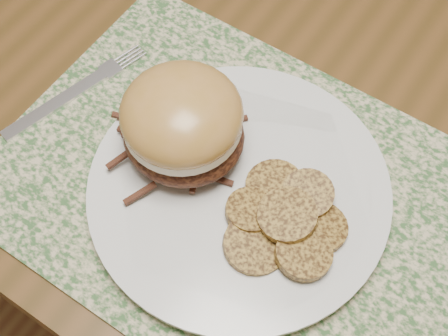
% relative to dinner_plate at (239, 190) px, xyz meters
% --- Properties ---
extents(ground, '(3.50, 3.50, 0.00)m').
position_rel_dinner_plate_xyz_m(ground, '(-0.22, 0.26, -0.76)').
color(ground, brown).
rests_on(ground, ground).
extents(placemat, '(0.45, 0.33, 0.00)m').
position_rel_dinner_plate_xyz_m(placemat, '(-0.00, 0.00, -0.01)').
color(placemat, '#355B2F').
rests_on(placemat, dining_table).
extents(dinner_plate, '(0.26, 0.26, 0.02)m').
position_rel_dinner_plate_xyz_m(dinner_plate, '(0.00, 0.00, 0.00)').
color(dinner_plate, silver).
rests_on(dinner_plate, placemat).
extents(pork_sandwich, '(0.12, 0.11, 0.09)m').
position_rel_dinner_plate_xyz_m(pork_sandwich, '(-0.06, 0.01, 0.05)').
color(pork_sandwich, black).
rests_on(pork_sandwich, dinner_plate).
extents(roasted_potatoes, '(0.12, 0.12, 0.03)m').
position_rel_dinner_plate_xyz_m(roasted_potatoes, '(0.05, -0.01, 0.02)').
color(roasted_potatoes, olive).
rests_on(roasted_potatoes, dinner_plate).
extents(fork, '(0.06, 0.17, 0.00)m').
position_rel_dinner_plate_xyz_m(fork, '(-0.20, 0.01, -0.01)').
color(fork, silver).
rests_on(fork, placemat).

